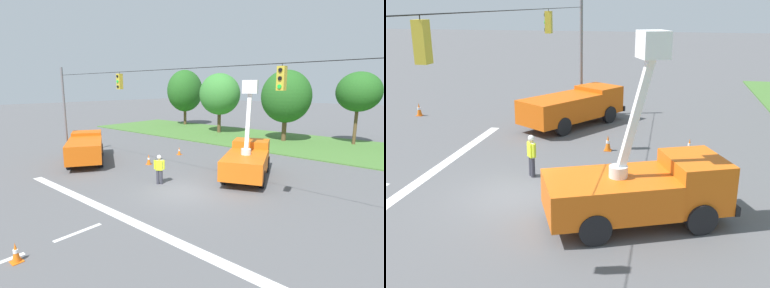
# 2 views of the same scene
# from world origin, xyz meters

# --- Properties ---
(ground_plane) EXTENTS (200.00, 200.00, 0.00)m
(ground_plane) POSITION_xyz_m (0.00, 0.00, 0.00)
(ground_plane) COLOR #565659
(grass_verge) EXTENTS (56.00, 12.00, 0.10)m
(grass_verge) POSITION_xyz_m (0.00, 18.00, 0.05)
(grass_verge) COLOR #477533
(grass_verge) RESTS_ON ground
(lane_markings) EXTENTS (17.60, 15.25, 0.01)m
(lane_markings) POSITION_xyz_m (0.00, -5.67, 0.00)
(lane_markings) COLOR silver
(lane_markings) RESTS_ON ground
(signal_gantry) EXTENTS (26.20, 0.33, 7.20)m
(signal_gantry) POSITION_xyz_m (-0.01, -0.00, 4.25)
(signal_gantry) COLOR slate
(signal_gantry) RESTS_ON ground
(tree_far_west) EXTENTS (5.10, 5.48, 8.17)m
(tree_far_west) POSITION_xyz_m (-19.79, 21.98, 5.10)
(tree_far_west) COLOR brown
(tree_far_west) RESTS_ON ground
(tree_west) EXTENTS (5.23, 4.52, 7.33)m
(tree_west) POSITION_xyz_m (-11.09, 18.69, 4.80)
(tree_west) COLOR brown
(tree_west) RESTS_ON ground
(tree_centre) EXTENTS (5.14, 4.67, 7.42)m
(tree_centre) POSITION_xyz_m (-2.45, 18.36, 4.70)
(tree_centre) COLOR brown
(tree_centre) RESTS_ON ground
(tree_east) EXTENTS (4.11, 3.80, 7.14)m
(tree_east) POSITION_xyz_m (3.66, 21.02, 5.21)
(tree_east) COLOR brown
(tree_east) RESTS_ON ground
(utility_truck_bucket_lift) EXTENTS (4.54, 6.41, 6.09)m
(utility_truck_bucket_lift) POSITION_xyz_m (1.18, 4.75, 1.28)
(utility_truck_bucket_lift) COLOR orange
(utility_truck_bucket_lift) RESTS_ON ground
(utility_truck_support_near) EXTENTS (6.88, 5.62, 2.05)m
(utility_truck_support_near) POSITION_xyz_m (-10.26, 0.10, 1.16)
(utility_truck_support_near) COLOR #D6560F
(utility_truck_support_near) RESTS_ON ground
(road_worker) EXTENTS (0.53, 0.45, 1.77)m
(road_worker) POSITION_xyz_m (-2.01, 0.09, 1.00)
(road_worker) COLOR #383842
(road_worker) RESTS_ON ground
(traffic_cone_lane_edge_a) EXTENTS (0.36, 0.36, 0.78)m
(traffic_cone_lane_edge_a) POSITION_xyz_m (-5.97, 2.70, 0.38)
(traffic_cone_lane_edge_a) COLOR orange
(traffic_cone_lane_edge_a) RESTS_ON ground
(traffic_cone_lane_edge_b) EXTENTS (0.36, 0.36, 0.68)m
(traffic_cone_lane_edge_b) POSITION_xyz_m (-6.48, 6.55, 0.33)
(traffic_cone_lane_edge_b) COLOR orange
(traffic_cone_lane_edge_b) RESTS_ON ground
(traffic_cone_far_left) EXTENTS (0.36, 0.36, 0.69)m
(traffic_cone_far_left) POSITION_xyz_m (0.38, -8.57, 0.34)
(traffic_cone_far_left) COLOR orange
(traffic_cone_far_left) RESTS_ON ground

